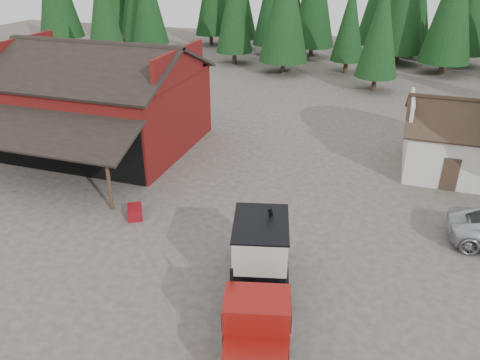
% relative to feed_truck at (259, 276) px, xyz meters
% --- Properties ---
extents(ground, '(120.00, 120.00, 0.00)m').
position_rel_feed_truck_xyz_m(ground, '(-4.00, 2.97, -1.71)').
color(ground, '#4A413A').
rests_on(ground, ground).
extents(red_barn, '(12.80, 13.63, 7.18)m').
position_rel_feed_truck_xyz_m(red_barn, '(-15.00, 12.88, 0.99)').
color(red_barn, maroon).
rests_on(red_barn, ground).
extents(farmhouse, '(8.60, 6.42, 4.65)m').
position_rel_feed_truck_xyz_m(farmhouse, '(9.00, 15.97, -0.04)').
color(farmhouse, silver).
rests_on(farmhouse, ground).
extents(conifer_backdrop, '(76.00, 16.00, 16.00)m').
position_rel_feed_truck_xyz_m(conifer_backdrop, '(-4.00, 44.97, -1.71)').
color(conifer_backdrop, black).
rests_on(conifer_backdrop, ground).
extents(near_pine_a, '(4.40, 4.40, 11.40)m').
position_rel_feed_truck_xyz_m(near_pine_a, '(-26.00, 30.97, 4.69)').
color(near_pine_a, '#382619').
rests_on(near_pine_a, ground).
extents(near_pine_b, '(3.96, 3.96, 10.40)m').
position_rel_feed_truck_xyz_m(near_pine_b, '(2.00, 32.97, 4.18)').
color(near_pine_b, '#382619').
rests_on(near_pine_b, ground).
extents(near_pine_d, '(5.28, 5.28, 13.40)m').
position_rel_feed_truck_xyz_m(near_pine_d, '(-8.00, 36.97, 5.69)').
color(near_pine_d, '#382619').
rests_on(near_pine_d, ground).
extents(feed_truck, '(4.06, 8.36, 3.65)m').
position_rel_feed_truck_xyz_m(feed_truck, '(0.00, 0.00, 0.00)').
color(feed_truck, black).
rests_on(feed_truck, ground).
extents(equip_box, '(1.16, 1.30, 0.60)m').
position_rel_feed_truck_xyz_m(equip_box, '(-8.02, 4.71, -1.41)').
color(equip_box, maroon).
rests_on(equip_box, ground).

